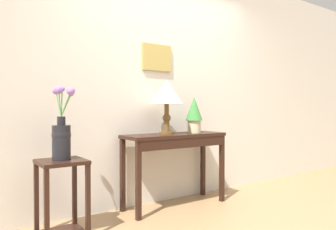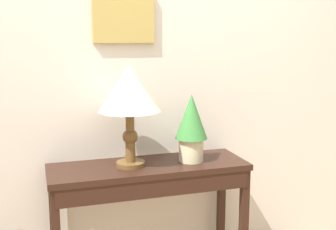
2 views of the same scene
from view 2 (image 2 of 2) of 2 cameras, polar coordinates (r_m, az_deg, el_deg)
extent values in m
cube|color=beige|center=(2.67, -3.93, 7.91)|extent=(9.00, 0.10, 2.80)
cube|color=tan|center=(2.58, -5.95, 12.80)|extent=(0.37, 0.02, 0.29)
cube|color=#56AE61|center=(2.58, -5.93, 12.81)|extent=(0.30, 0.01, 0.23)
cube|color=black|center=(2.50, -2.61, -6.97)|extent=(1.15, 0.39, 0.03)
cube|color=black|center=(2.36, -1.49, -9.74)|extent=(1.09, 0.03, 0.10)
cube|color=black|center=(2.69, 10.06, -14.83)|extent=(0.04, 0.04, 0.75)
cube|color=black|center=(2.95, 7.09, -12.37)|extent=(0.04, 0.04, 0.75)
cylinder|color=brown|center=(2.47, -5.02, -6.51)|extent=(0.16, 0.16, 0.02)
cylinder|color=brown|center=(2.45, -5.05, -4.58)|extent=(0.06, 0.06, 0.15)
sphere|color=brown|center=(2.43, -5.08, -2.90)|extent=(0.09, 0.09, 0.09)
cylinder|color=brown|center=(2.41, -5.11, -1.20)|extent=(0.05, 0.05, 0.15)
cone|color=beige|center=(2.38, -5.19, 3.53)|extent=(0.35, 0.35, 0.25)
cylinder|color=beige|center=(2.54, 3.10, -4.66)|extent=(0.15, 0.15, 0.14)
cone|color=#387A38|center=(2.50, 3.15, -0.19)|extent=(0.19, 0.19, 0.26)
camera|label=1|loc=(1.58, -122.88, -22.78)|focal=34.38mm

